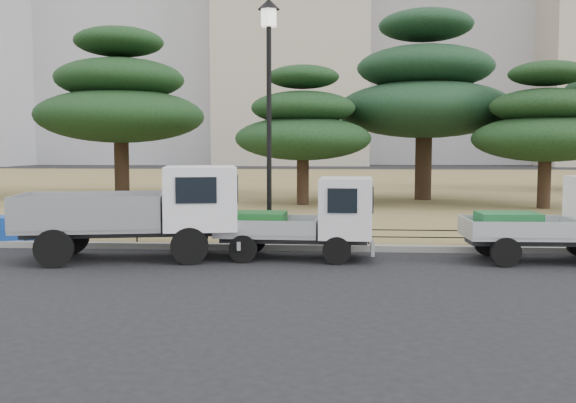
# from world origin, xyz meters

# --- Properties ---
(ground) EXTENTS (220.00, 220.00, 0.00)m
(ground) POSITION_xyz_m (0.00, 0.00, 0.00)
(ground) COLOR black
(lawn) EXTENTS (120.00, 56.00, 0.15)m
(lawn) POSITION_xyz_m (0.00, 30.60, 0.07)
(lawn) COLOR olive
(lawn) RESTS_ON ground
(curb) EXTENTS (120.00, 0.25, 0.16)m
(curb) POSITION_xyz_m (0.00, 2.60, 0.08)
(curb) COLOR gray
(curb) RESTS_ON ground
(truck_large) EXTENTS (5.24, 2.86, 2.17)m
(truck_large) POSITION_xyz_m (-3.33, 1.15, 1.20)
(truck_large) COLOR black
(truck_large) RESTS_ON ground
(truck_kei_front) EXTENTS (3.66, 1.70, 1.91)m
(truck_kei_front) POSITION_xyz_m (0.50, 1.44, 0.95)
(truck_kei_front) COLOR black
(truck_kei_front) RESTS_ON ground
(truck_kei_rear) EXTENTS (3.76, 1.71, 1.95)m
(truck_kei_rear) POSITION_xyz_m (6.30, 1.45, 0.97)
(truck_kei_rear) COLOR black
(truck_kei_rear) RESTS_ON ground
(street_lamp) EXTENTS (0.55, 0.55, 6.19)m
(street_lamp) POSITION_xyz_m (-0.55, 2.90, 4.33)
(street_lamp) COLOR black
(street_lamp) RESTS_ON lawn
(pipe_fence) EXTENTS (38.00, 0.04, 0.40)m
(pipe_fence) POSITION_xyz_m (0.00, 2.75, 0.44)
(pipe_fence) COLOR black
(pipe_fence) RESTS_ON lawn
(tarp_pile) EXTENTS (1.57, 1.36, 0.88)m
(tarp_pile) POSITION_xyz_m (-7.20, 3.19, 0.50)
(tarp_pile) COLOR #1544A7
(tarp_pile) RESTS_ON lawn
(pine_west_near) EXTENTS (8.45, 8.45, 8.45)m
(pine_west_near) POSITION_xyz_m (-9.69, 18.55, 5.02)
(pine_west_near) COLOR black
(pine_west_near) RESTS_ON lawn
(pine_center_left) EXTENTS (5.83, 5.83, 5.93)m
(pine_center_left) POSITION_xyz_m (-0.22, 14.02, 3.57)
(pine_center_left) COLOR black
(pine_center_left) RESTS_ON lawn
(pine_center_right) EXTENTS (8.28, 8.28, 8.78)m
(pine_center_right) POSITION_xyz_m (5.32, 17.12, 5.24)
(pine_center_right) COLOR black
(pine_center_right) RESTS_ON lawn
(pine_east_near) EXTENTS (5.82, 5.82, 5.88)m
(pine_east_near) POSITION_xyz_m (9.58, 12.99, 3.54)
(pine_east_near) COLOR black
(pine_east_near) RESTS_ON lawn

